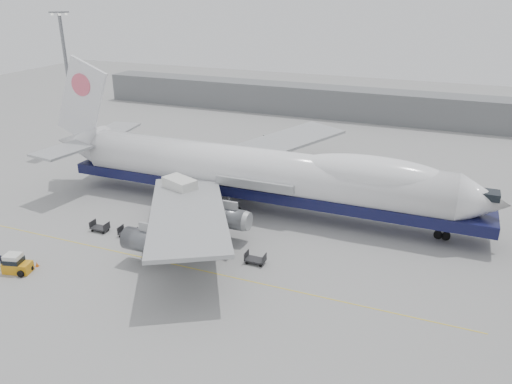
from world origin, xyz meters
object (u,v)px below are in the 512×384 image
at_px(airliner, 261,172).
at_px(baggage_tug, 16,264).
at_px(ground_worker, 2,262).
at_px(catering_truck, 181,197).

xyz_separation_m(airliner, baggage_tug, (-18.96, -25.93, -4.66)).
height_order(baggage_tug, ground_worker, baggage_tug).
distance_m(airliner, catering_truck, 11.61).
relative_size(baggage_tug, ground_worker, 1.85).
bearing_deg(catering_truck, ground_worker, -101.24).
bearing_deg(airliner, catering_truck, -139.02).
height_order(airliner, baggage_tug, airliner).
bearing_deg(catering_truck, airliner, 63.03).
distance_m(airliner, baggage_tug, 32.45).
bearing_deg(catering_truck, baggage_tug, -97.24).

